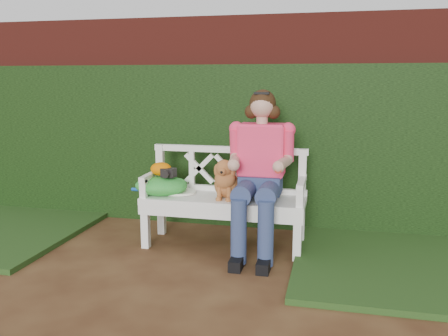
# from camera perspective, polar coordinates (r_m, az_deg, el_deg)

# --- Properties ---
(ground) EXTENTS (60.00, 60.00, 0.00)m
(ground) POSITION_cam_1_polar(r_m,az_deg,el_deg) (3.81, -9.70, -13.59)
(ground) COLOR #3B1F11
(brick_wall) EXTENTS (10.00, 0.30, 2.20)m
(brick_wall) POSITION_cam_1_polar(r_m,az_deg,el_deg) (5.29, -2.07, 5.73)
(brick_wall) COLOR #5D1D16
(brick_wall) RESTS_ON ground
(ivy_hedge) EXTENTS (10.00, 0.18, 1.70)m
(ivy_hedge) POSITION_cam_1_polar(r_m,az_deg,el_deg) (5.11, -2.70, 2.73)
(ivy_hedge) COLOR #204312
(ivy_hedge) RESTS_ON ground
(garden_bench) EXTENTS (1.61, 0.68, 0.48)m
(garden_bench) POSITION_cam_1_polar(r_m,az_deg,el_deg) (4.47, 0.00, -6.44)
(garden_bench) COLOR white
(garden_bench) RESTS_ON ground
(seated_woman) EXTENTS (0.67, 0.86, 1.47)m
(seated_woman) POSITION_cam_1_polar(r_m,az_deg,el_deg) (4.27, 4.41, -0.45)
(seated_woman) COLOR #D75253
(seated_woman) RESTS_ON ground
(dog) EXTENTS (0.28, 0.36, 0.38)m
(dog) POSITION_cam_1_polar(r_m,az_deg,el_deg) (4.31, 0.29, -1.20)
(dog) COLOR #935A3E
(dog) RESTS_ON garden_bench
(tennis_racket) EXTENTS (0.68, 0.29, 0.03)m
(tennis_racket) POSITION_cam_1_polar(r_m,az_deg,el_deg) (4.55, -5.97, -2.84)
(tennis_racket) COLOR beige
(tennis_racket) RESTS_ON garden_bench
(green_bag) EXTENTS (0.57, 0.48, 0.17)m
(green_bag) POSITION_cam_1_polar(r_m,az_deg,el_deg) (4.51, -7.57, -2.08)
(green_bag) COLOR #33862F
(green_bag) RESTS_ON garden_bench
(camera_item) EXTENTS (0.14, 0.11, 0.08)m
(camera_item) POSITION_cam_1_polar(r_m,az_deg,el_deg) (4.46, -6.69, -0.54)
(camera_item) COLOR black
(camera_item) RESTS_ON green_bag
(baseball_glove) EXTENTS (0.21, 0.15, 0.13)m
(baseball_glove) POSITION_cam_1_polar(r_m,az_deg,el_deg) (4.52, -7.58, -0.13)
(baseball_glove) COLOR #D66600
(baseball_glove) RESTS_ON green_bag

